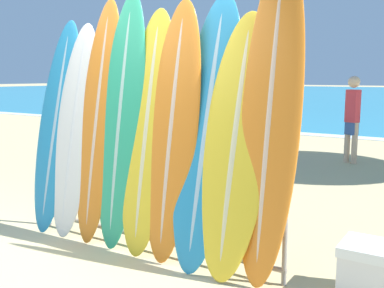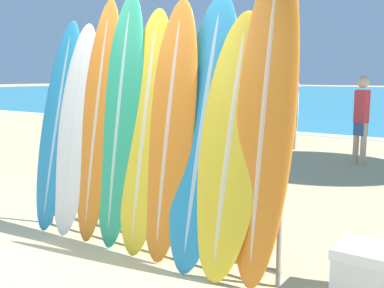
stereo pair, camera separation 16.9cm
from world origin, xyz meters
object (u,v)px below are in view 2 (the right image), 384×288
Objects in this scene: surfboard_rack at (144,200)px; surfboard_slot_2 at (98,120)px; surfboard_slot_5 at (170,131)px; surfboard_slot_0 at (58,125)px; surfboard_slot_7 at (231,145)px; person_near_water at (361,116)px; surfboard_slot_1 at (76,129)px; surfboard_slot_3 at (120,121)px; surfboard_slot_4 at (145,132)px; surfboard_slot_6 at (203,131)px; surfboard_slot_8 at (265,120)px; person_mid_beach at (295,113)px; cooler_box at (375,276)px.

surfboard_slot_2 is (-0.61, 0.02, 0.72)m from surfboard_rack.
surfboard_slot_0 is at bearing 179.36° from surfboard_slot_5.
surfboard_slot_7 reaches higher than person_near_water.
surfboard_slot_2 reaches higher than surfboard_slot_1.
surfboard_slot_5 is at bearing -0.72° from surfboard_slot_3.
surfboard_slot_0 is 1.53m from surfboard_slot_5.
person_near_water is at bearing 80.80° from surfboard_slot_3.
surfboard_slot_2 reaches higher than surfboard_slot_4.
surfboard_slot_4 is at bearing -176.75° from surfboard_slot_6.
surfboard_slot_8 is at bearing 0.22° from surfboard_slot_2.
surfboard_slot_0 is at bearing -179.35° from surfboard_slot_6.
surfboard_slot_4 is at bearing 179.59° from surfboard_slot_7.
person_near_water is (0.29, 5.51, -0.27)m from surfboard_slot_5.
surfboard_slot_6 is at bearing 1.22° from surfboard_slot_2.
surfboard_slot_2 is 1.10× the size of surfboard_slot_7.
surfboard_slot_4 is 1.50× the size of person_mid_beach.
surfboard_rack is 1.38m from surfboard_slot_0.
person_mid_beach is at bearing 102.18° from surfboard_slot_5.
surfboard_slot_6 is at bearing 172.16° from surfboard_slot_7.
surfboard_slot_1 is at bearing -79.51° from person_near_water.
surfboard_slot_4 is 0.96× the size of surfboard_slot_6.
surfboard_slot_7 is (0.62, -0.00, -0.07)m from surfboard_slot_5.
surfboard_slot_1 is 1.00× the size of surfboard_slot_7.
surfboard_slot_5 reaches higher than surfboard_rack.
surfboard_slot_3 is at bearing 179.50° from surfboard_slot_7.
person_mid_beach is at bearing 104.97° from surfboard_slot_6.
surfboard_slot_5 is (1.23, 0.00, 0.07)m from surfboard_slot_1.
surfboard_rack is 1.17× the size of surfboard_slot_6.
surfboard_slot_3 is (0.30, -0.00, 0.01)m from surfboard_slot_2.
surfboard_slot_6 reaches higher than surfboard_slot_5.
surfboard_slot_5 is 0.63m from surfboard_slot_7.
surfboard_slot_2 is 0.91m from surfboard_slot_5.
surfboard_slot_1 is 0.34m from surfboard_slot_2.
surfboard_slot_8 reaches higher than cooler_box.
surfboard_slot_4 is at bearing -0.76° from surfboard_slot_2.
surfboard_slot_1 is at bearing -177.26° from cooler_box.
surfboard_slot_3 is at bearing -178.12° from surfboard_slot_6.
surfboard_rack is at bearing -179.40° from surfboard_slot_7.
surfboard_slot_5 is at bearing -0.74° from surfboard_slot_2.
surfboard_slot_3 is 1.12× the size of surfboard_slot_7.
surfboard_slot_5 is 6.68m from person_mid_beach.
surfboard_slot_8 reaches higher than surfboard_slot_4.
surfboard_rack is at bearing -70.18° from person_near_water.
person_near_water is at bearing 83.93° from surfboard_rack.
surfboard_slot_0 is 0.99× the size of surfboard_slot_4.
surfboard_slot_0 is 3.96× the size of cooler_box.
surfboard_slot_8 is at bearing 0.55° from surfboard_slot_1.
surfboard_slot_5 reaches higher than person_mid_beach.
surfboard_slot_5 is 2.00m from cooler_box.
surfboard_slot_7 is 1.44m from cooler_box.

